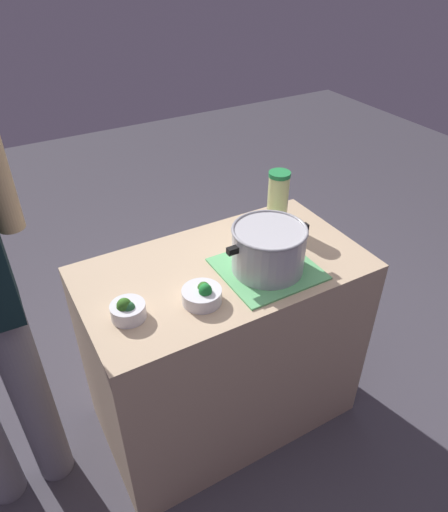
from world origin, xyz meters
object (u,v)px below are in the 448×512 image
object	(u,v)px
broccoli_bowl_front	(202,295)
broccoli_bowl_center	(128,310)
cooking_pot	(268,248)
lemonade_pitcher	(278,199)

from	to	relation	value
broccoli_bowl_front	broccoli_bowl_center	bearing A→B (deg)	-11.04
cooking_pot	broccoli_bowl_front	world-z (taller)	cooking_pot
broccoli_bowl_front	lemonade_pitcher	bearing A→B (deg)	-150.39
cooking_pot	lemonade_pitcher	distance (m)	0.33
cooking_pot	lemonade_pitcher	world-z (taller)	lemonade_pitcher
broccoli_bowl_front	broccoli_bowl_center	xyz separation A→B (m)	(0.25, -0.05, 0.00)
cooking_pot	broccoli_bowl_center	bearing A→B (deg)	-0.81
cooking_pot	broccoli_bowl_front	xyz separation A→B (m)	(0.30, 0.04, -0.07)
lemonade_pitcher	broccoli_bowl_center	xyz separation A→B (m)	(0.76, 0.24, -0.09)
cooking_pot	broccoli_bowl_center	world-z (taller)	cooking_pot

